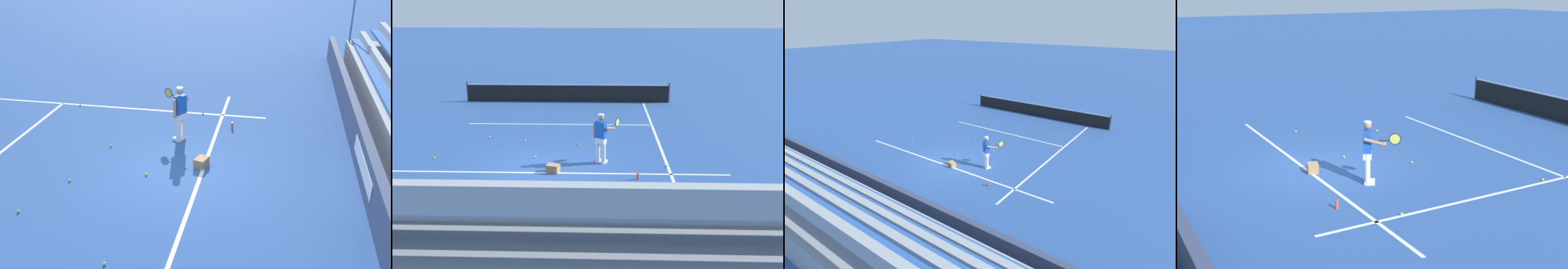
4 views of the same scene
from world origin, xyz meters
The scene contains 15 objects.
ground_plane centered at (0.00, 0.00, 0.00)m, with size 160.00×160.00×0.00m, color #2D5193.
court_baseline_white centered at (0.00, -0.50, 0.00)m, with size 12.00×0.10×0.01m, color white.
court_sideline_white centered at (4.11, 4.00, 0.00)m, with size 0.10×12.00×0.01m, color white.
court_service_line_white centered at (0.00, 5.50, 0.00)m, with size 8.22×0.10×0.01m, color white.
back_wall_sponsor_board centered at (-0.01, -4.69, 0.55)m, with size 24.69×0.25×1.10m.
tennis_player centered at (1.88, 0.52, 0.89)m, with size 0.92×0.87×1.71m.
ball_box_cardboard centered at (0.32, -0.43, 0.13)m, with size 0.40×0.30×0.26m, color #A87F51.
tennis_ball_midcourt centered at (-0.45, 0.93, 0.03)m, with size 0.07×0.07×0.07m, color #CCE533.
tennis_ball_near_player centered at (-2.66, 3.35, 0.03)m, with size 0.07×0.07×0.07m, color #CCE533.
tennis_ball_toward_net centered at (4.08, 0.19, 0.03)m, with size 0.07×0.07×0.07m, color #CCE533.
tennis_ball_far_right centered at (-3.98, 0.74, 0.03)m, with size 0.07×0.07×0.07m, color #CCE533.
tennis_ball_far_left centered at (4.00, 4.76, 0.03)m, with size 0.07×0.07×0.07m, color #CCE533.
tennis_ball_by_box centered at (1.01, 2.46, 0.03)m, with size 0.07×0.07×0.07m, color #CCE533.
tennis_ball_on_baseline centered at (-1.12, 2.79, 0.03)m, with size 0.07×0.07×0.07m, color #CCE533.
water_bottle centered at (3.02, -0.96, 0.11)m, with size 0.07×0.07×0.22m, color #EA4C33.
Camera 1 is at (-10.58, -2.35, 6.10)m, focal length 42.00 mm.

